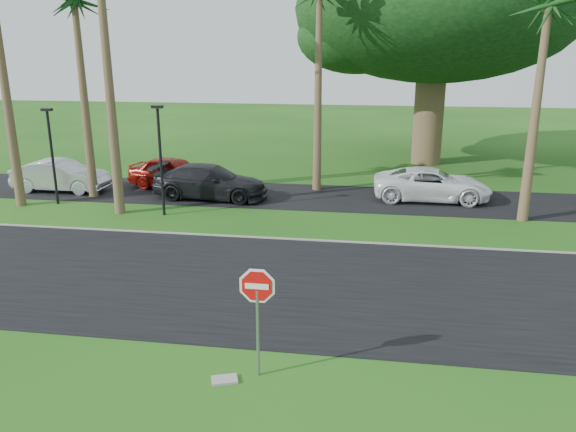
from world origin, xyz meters
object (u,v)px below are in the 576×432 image
(stop_sign_near, at_px, (257,300))
(car_minivan, at_px, (432,185))
(car_silver, at_px, (61,176))
(car_dark, at_px, (210,182))
(car_red, at_px, (174,173))

(stop_sign_near, height_order, car_minivan, stop_sign_near)
(stop_sign_near, bearing_deg, car_silver, 131.56)
(car_dark, height_order, car_minivan, car_dark)
(car_silver, distance_m, car_dark, 7.76)
(car_red, distance_m, car_dark, 2.86)
(car_red, bearing_deg, stop_sign_near, -142.11)
(car_dark, bearing_deg, car_minivan, -80.03)
(car_dark, bearing_deg, car_red, 58.82)
(car_red, bearing_deg, car_minivan, -79.21)
(stop_sign_near, relative_size, car_dark, 0.48)
(stop_sign_near, xyz_separation_m, car_minivan, (5.04, 15.75, -1.02))
(car_red, relative_size, car_dark, 0.87)
(car_minivan, bearing_deg, car_red, 88.52)
(car_red, bearing_deg, car_dark, -111.85)
(stop_sign_near, xyz_separation_m, car_dark, (-5.31, 14.51, -0.98))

